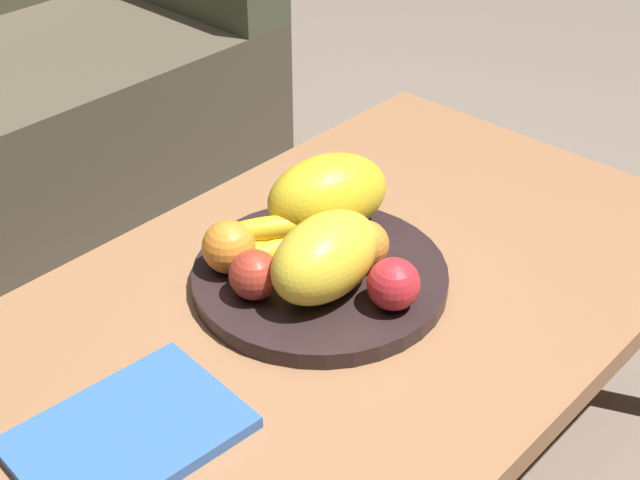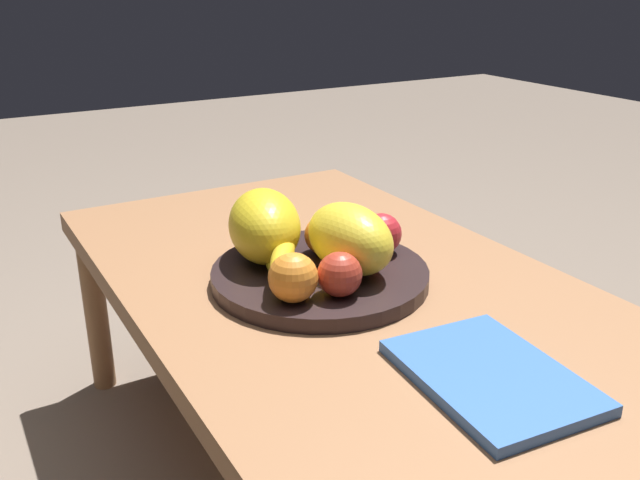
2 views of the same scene
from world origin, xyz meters
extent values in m
cube|color=#986642|center=(0.00, 0.00, 0.40)|extent=(1.23, 0.69, 0.04)
cylinder|color=#926847|center=(0.57, -0.30, 0.19)|extent=(0.05, 0.05, 0.38)
cylinder|color=#9D6F4A|center=(0.57, 0.30, 0.19)|extent=(0.05, 0.05, 0.38)
cylinder|color=black|center=(0.03, 0.04, 0.43)|extent=(0.36, 0.36, 0.03)
ellipsoid|color=yellow|center=(0.00, 0.00, 0.50)|extent=(0.18, 0.12, 0.11)
ellipsoid|color=yellow|center=(0.11, 0.10, 0.50)|extent=(0.21, 0.17, 0.12)
sphere|color=orange|center=(-0.05, 0.13, 0.48)|extent=(0.07, 0.07, 0.07)
sphere|color=orange|center=(0.08, 0.00, 0.48)|extent=(0.07, 0.07, 0.07)
sphere|color=#B33725|center=(-0.07, 0.06, 0.48)|extent=(0.07, 0.07, 0.07)
sphere|color=red|center=(0.04, -0.09, 0.48)|extent=(0.07, 0.07, 0.07)
ellipsoid|color=yellow|center=(0.02, 0.10, 0.46)|extent=(0.15, 0.07, 0.03)
ellipsoid|color=yellow|center=(0.00, 0.12, 0.46)|extent=(0.15, 0.04, 0.03)
ellipsoid|color=gold|center=(0.01, 0.12, 0.49)|extent=(0.14, 0.11, 0.03)
cube|color=#3565B9|center=(-0.33, 0.00, 0.43)|extent=(0.26, 0.20, 0.02)
camera|label=1|loc=(-0.72, -0.65, 1.19)|focal=50.92mm
camera|label=2|loc=(-0.87, 0.56, 0.90)|focal=38.76mm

